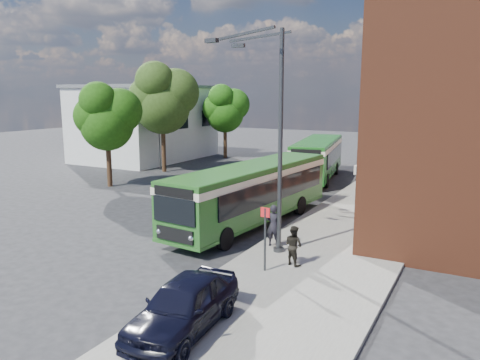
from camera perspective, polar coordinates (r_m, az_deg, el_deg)
The scene contains 15 objects.
ground at distance 23.65m, azimuth -4.98°, elevation -5.60°, with size 120.00×120.00×0.00m, color #252528.
pavement at distance 28.29m, azimuth 16.25°, elevation -3.13°, with size 6.00×48.00×0.15m, color gray.
kerb_line at distance 29.05m, azimuth 10.36°, elevation -2.66°, with size 0.12×48.00×0.01m, color beige.
white_building at distance 48.01m, azimuth -11.38°, elevation 6.91°, with size 9.40×13.40×7.30m.
flagpole at distance 40.58m, azimuth -9.86°, elevation 8.13°, with size 0.95×0.10×9.00m.
street_lamp at distance 18.71m, azimuth 3.93°, elevation 5.08°, with size 2.96×2.38×9.00m.
bus_stop_sign at distance 17.07m, azimuth 3.07°, elevation -6.71°, with size 0.35×0.08×2.52m.
bus_front at distance 23.50m, azimuth 1.50°, elevation -1.06°, with size 3.64×12.07×3.02m.
bus_rear at distance 36.51m, azimuth 9.43°, elevation 2.98°, with size 4.36×10.78×3.02m.
parked_car at distance 13.28m, azimuth -6.89°, elevation -14.89°, with size 1.74×4.32×1.47m, color black.
pedestrian_a at distance 19.90m, azimuth 4.11°, elevation -5.56°, with size 0.66×0.43×1.81m, color black.
pedestrian_b at distance 17.93m, azimuth 6.56°, elevation -7.91°, with size 0.74×0.58×1.53m, color black.
tree_left at distance 33.95m, azimuth -15.95°, elevation 7.49°, with size 4.34×4.13×7.33m.
tree_mid at distance 39.51m, azimuth -9.45°, elevation 9.86°, with size 5.38×5.12×9.09m.
tree_right at distance 47.47m, azimuth -1.81°, elevation 8.74°, with size 4.40×4.19×7.43m.
Camera 1 is at (12.49, -18.97, 6.59)m, focal length 35.00 mm.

